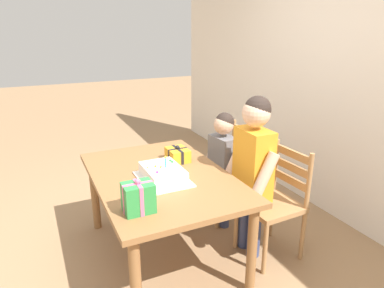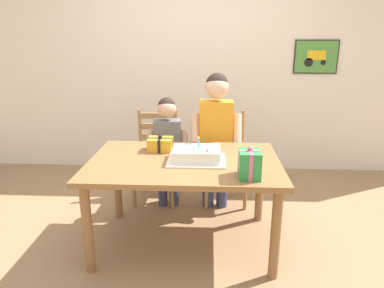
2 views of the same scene
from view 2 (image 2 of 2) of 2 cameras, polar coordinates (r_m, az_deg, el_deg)
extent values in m
plane|color=#997551|center=(3.08, -1.16, -15.41)|extent=(20.00, 20.00, 0.00)
cube|color=silver|center=(4.41, 0.44, 12.47)|extent=(6.40, 0.08, 2.60)
cube|color=#332823|center=(4.52, 19.27, 13.05)|extent=(0.51, 0.02, 0.39)
cube|color=#4C8E3D|center=(4.51, 19.30, 13.04)|extent=(0.48, 0.01, 0.36)
cube|color=gold|center=(4.51, 19.34, 13.29)|extent=(0.22, 0.01, 0.11)
cylinder|color=black|center=(4.49, 18.19, 12.32)|extent=(0.10, 0.01, 0.10)
cylinder|color=black|center=(4.54, 20.28, 12.16)|extent=(0.06, 0.01, 0.06)
cube|color=olive|center=(2.76, -1.24, -2.97)|extent=(1.47, 0.99, 0.04)
cylinder|color=olive|center=(2.68, -16.39, -12.97)|extent=(0.07, 0.07, 0.68)
cylinder|color=olive|center=(2.58, 13.25, -13.92)|extent=(0.07, 0.07, 0.68)
cylinder|color=olive|center=(3.38, -11.90, -6.09)|extent=(0.07, 0.07, 0.68)
cylinder|color=olive|center=(3.31, 10.81, -6.58)|extent=(0.07, 0.07, 0.68)
cube|color=white|center=(2.73, 0.71, -2.62)|extent=(0.44, 0.34, 0.01)
cube|color=white|center=(2.71, 0.72, -1.61)|extent=(0.36, 0.26, 0.09)
cylinder|color=#33ADE5|center=(2.70, 1.05, 0.08)|extent=(0.01, 0.01, 0.07)
sphere|color=yellow|center=(2.69, 1.06, 1.00)|extent=(0.02, 0.02, 0.02)
sphere|color=orange|center=(2.68, 0.90, -0.71)|extent=(0.01, 0.01, 0.01)
sphere|color=green|center=(2.80, -0.27, 0.04)|extent=(0.02, 0.02, 0.02)
sphere|color=green|center=(2.79, -0.92, 0.03)|extent=(0.02, 0.02, 0.02)
sphere|color=purple|center=(2.63, 2.49, -1.09)|extent=(0.02, 0.02, 0.02)
sphere|color=yellow|center=(2.60, -0.04, -1.26)|extent=(0.01, 0.01, 0.01)
sphere|color=orange|center=(2.65, 0.23, -0.88)|extent=(0.02, 0.02, 0.02)
cube|color=gold|center=(2.98, -5.10, -0.04)|extent=(0.20, 0.16, 0.10)
cube|color=black|center=(2.98, -5.10, -0.04)|extent=(0.21, 0.02, 0.11)
cube|color=black|center=(2.98, -5.10, -0.04)|extent=(0.02, 0.17, 0.11)
sphere|color=black|center=(2.96, -5.14, 1.21)|extent=(0.04, 0.04, 0.04)
cube|color=#2D8E42|center=(2.44, 9.19, -3.16)|extent=(0.14, 0.18, 0.19)
cube|color=#DB668E|center=(2.44, 9.19, -3.16)|extent=(0.15, 0.02, 0.19)
cube|color=#DB668E|center=(2.44, 9.19, -3.16)|extent=(0.02, 0.19, 0.19)
sphere|color=#DB668E|center=(2.40, 9.31, -0.75)|extent=(0.04, 0.04, 0.04)
cube|color=#A87A4C|center=(3.63, -5.86, -2.36)|extent=(0.43, 0.43, 0.04)
cylinder|color=#A87A4C|center=(3.52, -3.20, -7.08)|extent=(0.04, 0.04, 0.43)
cylinder|color=#A87A4C|center=(3.58, -9.28, -6.82)|extent=(0.04, 0.04, 0.43)
cylinder|color=#A87A4C|center=(3.86, -2.49, -4.79)|extent=(0.04, 0.04, 0.43)
cylinder|color=#A87A4C|center=(3.92, -8.03, -4.60)|extent=(0.04, 0.04, 0.43)
cylinder|color=#A87A4C|center=(3.71, -2.58, 2.11)|extent=(0.04, 0.04, 0.45)
cylinder|color=#A87A4C|center=(3.77, -8.33, 2.19)|extent=(0.04, 0.04, 0.45)
cube|color=#A87A4C|center=(3.76, -5.45, 1.16)|extent=(0.36, 0.03, 0.06)
cube|color=#A87A4C|center=(3.73, -5.50, 2.82)|extent=(0.36, 0.03, 0.06)
cube|color=#A87A4C|center=(3.70, -5.55, 4.51)|extent=(0.36, 0.03, 0.06)
cube|color=#A87A4C|center=(3.59, 5.32, -2.55)|extent=(0.44, 0.44, 0.04)
cylinder|color=#A87A4C|center=(3.53, 8.55, -7.18)|extent=(0.04, 0.04, 0.43)
cylinder|color=#A87A4C|center=(3.49, 2.32, -7.23)|extent=(0.04, 0.04, 0.43)
cylinder|color=#A87A4C|center=(3.87, 7.81, -4.88)|extent=(0.04, 0.04, 0.43)
cylinder|color=#A87A4C|center=(3.84, 2.17, -4.90)|extent=(0.04, 0.04, 0.43)
cylinder|color=#A87A4C|center=(3.72, 8.11, 1.99)|extent=(0.04, 0.04, 0.45)
cylinder|color=#A87A4C|center=(3.69, 2.25, 2.03)|extent=(0.04, 0.04, 0.45)
cube|color=#A87A4C|center=(3.72, 5.16, 1.01)|extent=(0.36, 0.04, 0.06)
cube|color=#A87A4C|center=(3.69, 5.21, 2.69)|extent=(0.36, 0.04, 0.06)
cube|color=#A87A4C|center=(3.67, 5.26, 4.39)|extent=(0.36, 0.04, 0.06)
cylinder|color=#38426B|center=(3.55, 4.84, -6.25)|extent=(0.11, 0.11, 0.50)
cylinder|color=#38426B|center=(3.55, 2.58, -6.21)|extent=(0.11, 0.11, 0.50)
cube|color=orange|center=(3.38, 3.88, 2.14)|extent=(0.31, 0.19, 0.57)
cylinder|color=#E0B293|center=(3.35, 7.23, 1.59)|extent=(0.09, 0.24, 0.38)
cylinder|color=#E0B293|center=(3.35, 0.51, 1.72)|extent=(0.09, 0.24, 0.38)
sphere|color=#E0B293|center=(3.29, 4.02, 9.09)|extent=(0.21, 0.21, 0.21)
sphere|color=#2D231E|center=(3.30, 4.03, 9.58)|extent=(0.20, 0.20, 0.20)
cylinder|color=#38426B|center=(3.59, -2.89, -6.71)|extent=(0.09, 0.09, 0.41)
cylinder|color=#38426B|center=(3.59, -4.73, -6.74)|extent=(0.09, 0.09, 0.41)
cube|color=slate|center=(3.44, -3.95, 0.03)|extent=(0.27, 0.19, 0.47)
cylinder|color=tan|center=(3.41, -1.23, -0.33)|extent=(0.09, 0.20, 0.31)
cylinder|color=tan|center=(3.42, -6.66, -0.43)|extent=(0.09, 0.20, 0.31)
sphere|color=tan|center=(3.35, -4.07, 5.65)|extent=(0.18, 0.18, 0.18)
sphere|color=#2D231E|center=(3.36, -4.08, 6.06)|extent=(0.17, 0.17, 0.17)
camera|label=1|loc=(2.76, 55.10, 13.19)|focal=32.31mm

